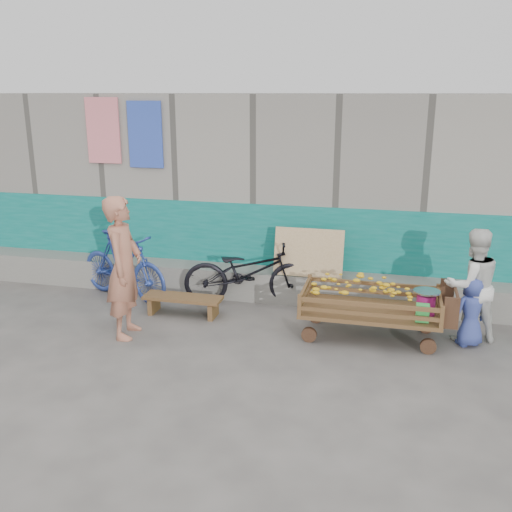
% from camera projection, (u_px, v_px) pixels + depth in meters
% --- Properties ---
extents(ground, '(80.00, 80.00, 0.00)m').
position_uv_depth(ground, '(251.00, 371.00, 6.42)').
color(ground, '#4D4A47').
rests_on(ground, ground).
extents(building_wall, '(12.00, 3.50, 3.00)m').
position_uv_depth(building_wall, '(308.00, 186.00, 9.79)').
color(building_wall, gray).
rests_on(building_wall, ground).
extents(banana_cart, '(1.89, 0.86, 0.81)m').
position_uv_depth(banana_cart, '(368.00, 297.00, 7.16)').
color(banana_cart, brown).
rests_on(banana_cart, ground).
extents(bench, '(1.11, 0.33, 0.28)m').
position_uv_depth(bench, '(183.00, 301.00, 7.99)').
color(bench, brown).
rests_on(bench, ground).
extents(vendor_man, '(0.52, 0.71, 1.82)m').
position_uv_depth(vendor_man, '(124.00, 268.00, 7.14)').
color(vendor_man, '#B56F55').
rests_on(vendor_man, ground).
extents(woman, '(0.85, 0.76, 1.45)m').
position_uv_depth(woman, '(472.00, 285.00, 7.05)').
color(woman, silver).
rests_on(woman, ground).
extents(child, '(0.51, 0.46, 0.88)m').
position_uv_depth(child, '(471.00, 312.00, 6.97)').
color(child, '#374697').
rests_on(child, ground).
extents(bicycle_dark, '(1.99, 1.09, 0.99)m').
position_uv_depth(bicycle_dark, '(248.00, 272.00, 8.32)').
color(bicycle_dark, black).
rests_on(bicycle_dark, ground).
extents(bicycle_blue, '(1.77, 1.05, 1.03)m').
position_uv_depth(bicycle_blue, '(123.00, 266.00, 8.56)').
color(bicycle_blue, '#2A4197').
rests_on(bicycle_blue, ground).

